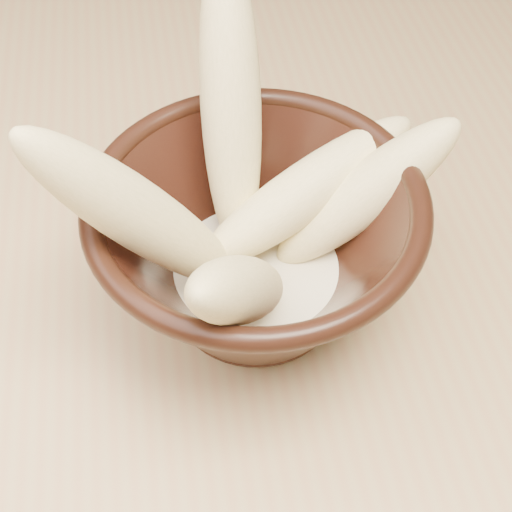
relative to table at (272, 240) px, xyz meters
The scene contains 8 objects.
table is the anchor object (origin of this frame).
bowl 0.19m from the table, 105.42° to the right, with size 0.20×0.20×0.11m.
milk_puddle 0.17m from the table, 105.42° to the right, with size 0.11×0.11×0.02m, color beige.
banana_upright 0.21m from the table, 122.63° to the right, with size 0.04×0.04×0.18m, color #D0C17B.
banana_left 0.25m from the table, 125.43° to the right, with size 0.04×0.04×0.18m, color #D0C17B.
banana_right 0.20m from the table, 71.62° to the right, with size 0.04×0.04×0.14m, color #D0C17B.
banana_across 0.19m from the table, 89.01° to the right, with size 0.04×0.04×0.16m, color #D0C17B.
banana_front 0.25m from the table, 106.20° to the right, with size 0.04×0.04×0.14m, color #D0C17B.
Camera 1 is at (-0.08, -0.40, 1.14)m, focal length 50.00 mm.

